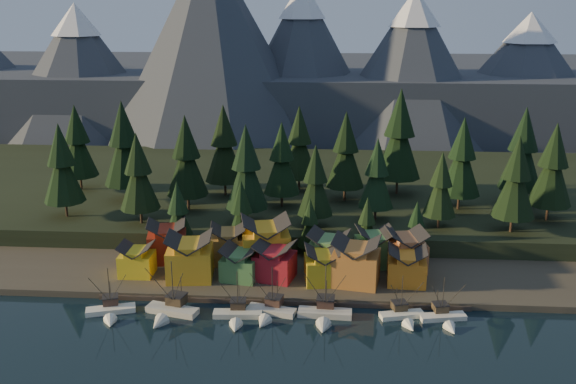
# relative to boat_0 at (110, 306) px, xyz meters

# --- Properties ---
(ground) EXTENTS (500.00, 500.00, 0.00)m
(ground) POSITION_rel_boat_0_xyz_m (35.07, -7.76, -1.95)
(ground) COLOR black
(ground) RESTS_ON ground
(shore_strip) EXTENTS (400.00, 50.00, 1.50)m
(shore_strip) POSITION_rel_boat_0_xyz_m (35.07, 32.24, -1.20)
(shore_strip) COLOR #3E372D
(shore_strip) RESTS_ON ground
(hillside) EXTENTS (420.00, 100.00, 6.00)m
(hillside) POSITION_rel_boat_0_xyz_m (35.07, 82.24, 1.05)
(hillside) COLOR black
(hillside) RESTS_ON ground
(dock) EXTENTS (80.00, 4.00, 1.00)m
(dock) POSITION_rel_boat_0_xyz_m (35.07, 8.74, -1.45)
(dock) COLOR #483B33
(dock) RESTS_ON ground
(mountain_ridge) EXTENTS (560.00, 190.00, 90.00)m
(mountain_ridge) POSITION_rel_boat_0_xyz_m (30.87, 205.83, 24.11)
(mountain_ridge) COLOR #404652
(mountain_ridge) RESTS_ON ground
(boat_0) EXTENTS (10.72, 11.16, 10.83)m
(boat_0) POSITION_rel_boat_0_xyz_m (0.00, 0.00, 0.00)
(boat_0) COLOR white
(boat_0) RESTS_ON ground
(boat_1) EXTENTS (11.75, 12.31, 12.67)m
(boat_1) POSITION_rel_boat_0_xyz_m (12.26, 0.48, 0.42)
(boat_1) COLOR beige
(boat_1) RESTS_ON ground
(boat_2) EXTENTS (10.46, 11.30, 10.84)m
(boat_2) POSITION_rel_boat_0_xyz_m (26.48, 0.02, 0.00)
(boat_2) COLOR beige
(boat_2) RESTS_ON ground
(boat_3) EXTENTS (10.83, 11.39, 11.34)m
(boat_3) POSITION_rel_boat_0_xyz_m (32.97, 1.99, 0.13)
(boat_3) COLOR beige
(boat_3) RESTS_ON ground
(boat_4) EXTENTS (11.49, 12.43, 12.41)m
(boat_4) POSITION_rel_boat_0_xyz_m (44.33, 1.42, 0.33)
(boat_4) COLOR beige
(boat_4) RESTS_ON ground
(boat_5) EXTENTS (9.71, 10.18, 10.08)m
(boat_5) POSITION_rel_boat_0_xyz_m (60.47, 2.20, -0.11)
(boat_5) COLOR white
(boat_5) RESTS_ON ground
(boat_6) EXTENTS (9.98, 10.57, 10.10)m
(boat_6) POSITION_rel_boat_0_xyz_m (68.70, 1.88, -0.13)
(boat_6) COLOR white
(boat_6) RESTS_ON ground
(house_front_0) EXTENTS (7.60, 7.19, 7.53)m
(house_front_0) POSITION_rel_boat_0_xyz_m (0.64, 17.24, 3.51)
(house_front_0) COLOR gold
(house_front_0) RESTS_ON shore_strip
(house_front_1) EXTENTS (11.09, 10.73, 10.45)m
(house_front_1) POSITION_rel_boat_0_xyz_m (13.34, 16.20, 5.04)
(house_front_1) COLOR gold
(house_front_1) RESTS_ON shore_strip
(house_front_2) EXTENTS (9.11, 9.16, 7.76)m
(house_front_2) POSITION_rel_boat_0_xyz_m (24.80, 16.79, 3.63)
(house_front_2) COLOR #40753F
(house_front_2) RESTS_ON shore_strip
(house_front_3) EXTENTS (10.18, 9.89, 8.67)m
(house_front_3) POSITION_rel_boat_0_xyz_m (32.64, 17.37, 4.10)
(house_front_3) COLOR maroon
(house_front_3) RESTS_ON shore_strip
(house_front_4) EXTENTS (9.00, 9.54, 8.13)m
(house_front_4) POSITION_rel_boat_0_xyz_m (43.66, 16.39, 3.82)
(house_front_4) COLOR gold
(house_front_4) RESTS_ON shore_strip
(house_front_5) EXTENTS (11.59, 10.86, 10.62)m
(house_front_5) POSITION_rel_boat_0_xyz_m (50.97, 15.99, 5.13)
(house_front_5) COLOR #B36E2E
(house_front_5) RESTS_ON shore_strip
(house_front_6) EXTENTS (8.93, 8.49, 8.45)m
(house_front_6) POSITION_rel_boat_0_xyz_m (62.39, 16.88, 3.99)
(house_front_6) COLOR orange
(house_front_6) RESTS_ON shore_strip
(house_back_0) EXTENTS (10.60, 10.31, 9.90)m
(house_back_0) POSITION_rel_boat_0_xyz_m (5.50, 26.35, 4.75)
(house_back_0) COLOR maroon
(house_back_0) RESTS_ON shore_strip
(house_back_1) EXTENTS (9.35, 9.44, 9.24)m
(house_back_1) POSITION_rel_boat_0_xyz_m (20.53, 26.47, 4.40)
(house_back_1) COLOR olive
(house_back_1) RESTS_ON shore_strip
(house_back_2) EXTENTS (12.89, 12.17, 11.79)m
(house_back_2) POSITION_rel_boat_0_xyz_m (29.79, 25.02, 5.75)
(house_back_2) COLOR gold
(house_back_2) RESTS_ON shore_strip
(house_back_3) EXTENTS (10.67, 9.90, 9.30)m
(house_back_3) POSITION_rel_boat_0_xyz_m (44.85, 23.75, 4.44)
(house_back_3) COLOR #558849
(house_back_3) RESTS_ON shore_strip
(house_back_4) EXTENTS (9.70, 9.42, 9.24)m
(house_back_4) POSITION_rel_boat_0_xyz_m (55.80, 26.92, 4.40)
(house_back_4) COLOR #508849
(house_back_4) RESTS_ON shore_strip
(house_back_5) EXTENTS (10.06, 10.15, 9.84)m
(house_back_5) POSITION_rel_boat_0_xyz_m (62.91, 24.47, 4.72)
(house_back_5) COLOR #AD673D
(house_back_5) RESTS_ON shore_strip
(tree_hill_0) EXTENTS (11.09, 11.09, 25.85)m
(tree_hill_0) POSITION_rel_boat_0_xyz_m (-26.93, 44.24, 18.18)
(tree_hill_0) COLOR #332319
(tree_hill_0) RESTS_ON hillside
(tree_hill_1) EXTENTS (12.68, 12.68, 29.54)m
(tree_hill_1) POSITION_rel_boat_0_xyz_m (-14.93, 60.24, 20.20)
(tree_hill_1) COLOR #332319
(tree_hill_1) RESTS_ON hillside
(tree_hill_2) EXTENTS (10.48, 10.48, 24.41)m
(tree_hill_2) POSITION_rel_boat_0_xyz_m (-4.93, 40.24, 17.40)
(tree_hill_2) COLOR #332319
(tree_hill_2) RESTS_ON hillside
(tree_hill_3) EXTENTS (11.61, 11.61, 27.05)m
(tree_hill_3) POSITION_rel_boat_0_xyz_m (5.07, 52.24, 18.84)
(tree_hill_3) COLOR #332319
(tree_hill_3) RESTS_ON hillside
(tree_hill_4) EXTENTS (11.88, 11.88, 27.68)m
(tree_hill_4) POSITION_rel_boat_0_xyz_m (13.07, 67.24, 19.18)
(tree_hill_4) COLOR #332319
(tree_hill_4) RESTS_ON hillside
(tree_hill_5) EXTENTS (11.42, 11.42, 26.60)m
(tree_hill_5) POSITION_rel_boat_0_xyz_m (23.07, 42.24, 18.59)
(tree_hill_5) COLOR #332319
(tree_hill_5) RESTS_ON hillside
(tree_hill_6) EXTENTS (10.57, 10.57, 24.62)m
(tree_hill_6) POSITION_rel_boat_0_xyz_m (31.07, 57.24, 17.51)
(tree_hill_6) COLOR #332319
(tree_hill_6) RESTS_ON hillside
(tree_hill_7) EXTENTS (9.47, 9.47, 22.05)m
(tree_hill_7) POSITION_rel_boat_0_xyz_m (41.07, 40.24, 16.10)
(tree_hill_7) COLOR #332319
(tree_hill_7) RESTS_ON hillside
(tree_hill_8) EXTENTS (11.42, 11.42, 26.60)m
(tree_hill_8) POSITION_rel_boat_0_xyz_m (49.07, 64.24, 18.59)
(tree_hill_8) COLOR #332319
(tree_hill_8) RESTS_ON hillside
(tree_hill_9) EXTENTS (9.65, 9.65, 22.47)m
(tree_hill_9) POSITION_rel_boat_0_xyz_m (57.07, 47.24, 16.33)
(tree_hill_9) COLOR #332319
(tree_hill_9) RESTS_ON hillside
(tree_hill_10) EXTENTS (13.82, 13.82, 32.19)m
(tree_hill_10) POSITION_rel_boat_0_xyz_m (65.07, 72.24, 21.65)
(tree_hill_10) COLOR #332319
(tree_hill_10) RESTS_ON hillside
(tree_hill_11) EXTENTS (8.69, 8.69, 20.24)m
(tree_hill_11) POSITION_rel_boat_0_xyz_m (73.07, 42.24, 15.11)
(tree_hill_11) COLOR #332319
(tree_hill_11) RESTS_ON hillside
(tree_hill_12) EXTENTS (11.34, 11.34, 26.41)m
(tree_hill_12) POSITION_rel_boat_0_xyz_m (81.07, 58.24, 18.49)
(tree_hill_12) COLOR #332319
(tree_hill_12) RESTS_ON hillside
(tree_hill_13) EXTENTS (10.75, 10.75, 25.05)m
(tree_hill_13) POSITION_rel_boat_0_xyz_m (91.07, 40.24, 17.75)
(tree_hill_13) COLOR #332319
(tree_hill_13) RESTS_ON hillside
(tree_hill_14) EXTENTS (12.21, 12.21, 28.44)m
(tree_hill_14) POSITION_rel_boat_0_xyz_m (99.07, 64.24, 19.60)
(tree_hill_14) COLOR #332319
(tree_hill_14) RESTS_ON hillside
(tree_hill_15) EXTENTS (11.39, 11.39, 26.54)m
(tree_hill_15) POSITION_rel_boat_0_xyz_m (35.07, 74.24, 18.56)
(tree_hill_15) COLOR #332319
(tree_hill_15) RESTS_ON hillside
(tree_hill_16) EXTENTS (11.43, 11.43, 26.63)m
(tree_hill_16) POSITION_rel_boat_0_xyz_m (-32.93, 70.24, 18.61)
(tree_hill_16) COLOR #332319
(tree_hill_16) RESTS_ON hillside
(tree_hill_17) EXTENTS (11.43, 11.43, 26.62)m
(tree_hill_17) POSITION_rel_boat_0_xyz_m (103.07, 50.24, 18.60)
(tree_hill_17) COLOR #332319
(tree_hill_17) RESTS_ON hillside
(tree_shore_0) EXTENTS (7.92, 7.92, 18.46)m
(tree_shore_0) POSITION_rel_boat_0_xyz_m (7.07, 32.24, 9.64)
(tree_shore_0) COLOR #332319
(tree_shore_0) RESTS_ON shore_strip
(tree_shore_1) EXTENTS (8.23, 8.23, 19.18)m
(tree_shore_1) POSITION_rel_boat_0_xyz_m (23.07, 32.24, 10.03)
(tree_shore_1) COLOR #332319
(tree_shore_1) RESTS_ON shore_strip
(tree_shore_2) EXTENTS (6.36, 6.36, 14.81)m
(tree_shore_2) POSITION_rel_boat_0_xyz_m (40.07, 32.24, 7.63)
(tree_shore_2) COLOR #332319
(tree_shore_2) RESTS_ON shore_strip
(tree_shore_3) EXTENTS (6.62, 6.62, 15.42)m
(tree_shore_3) POSITION_rel_boat_0_xyz_m (54.07, 32.24, 7.97)
(tree_shore_3) COLOR #332319
(tree_shore_3) RESTS_ON shore_strip
(tree_shore_4) EXTENTS (6.30, 6.30, 14.68)m
(tree_shore_4) POSITION_rel_boat_0_xyz_m (66.07, 32.24, 7.57)
(tree_shore_4) COLOR #332319
(tree_shore_4) RESTS_ON shore_strip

